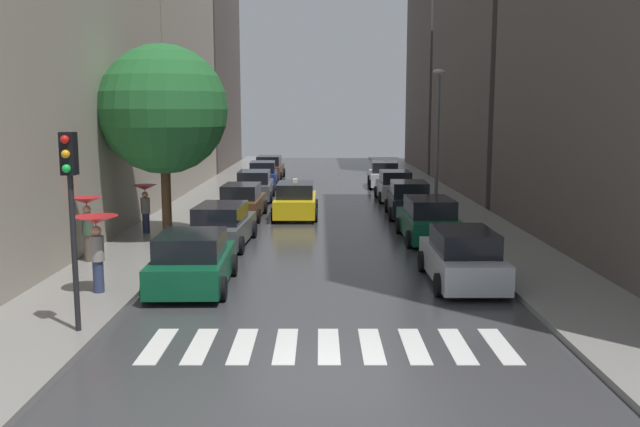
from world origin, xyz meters
TOP-DOWN VIEW (x-y plane):
  - ground_plane at (0.00, 24.00)m, footprint 28.00×72.00m
  - sidewalk_left at (-6.50, 24.00)m, footprint 3.00×72.00m
  - sidewalk_right at (6.50, 24.00)m, footprint 3.00×72.00m
  - crosswalk_stripes at (-0.00, 1.67)m, footprint 7.65×2.20m
  - building_left_mid at (-11.00, 30.60)m, footprint 6.00×16.45m
  - building_left_far at (-11.00, 47.55)m, footprint 6.00×15.66m
  - building_right_mid at (11.00, 29.60)m, footprint 6.00×17.06m
  - building_right_far at (11.00, 46.20)m, footprint 6.00×13.96m
  - parked_car_left_nearest at (-3.73, 6.37)m, footprint 2.24×4.18m
  - parked_car_left_second at (-3.78, 12.38)m, footprint 2.24×4.81m
  - parked_car_left_third at (-3.78, 18.82)m, footprint 2.09×4.37m
  - parked_car_left_fourth at (-3.83, 25.39)m, footprint 2.19×4.66m
  - parked_car_left_fifth at (-3.88, 31.58)m, footprint 2.14×4.37m
  - parked_car_left_sixth at (-3.89, 37.34)m, footprint 2.14×4.58m
  - parked_car_right_nearest at (3.87, 6.85)m, footprint 2.02×4.36m
  - parked_car_right_second at (3.95, 13.41)m, footprint 2.13×4.53m
  - parked_car_right_third at (3.96, 19.29)m, footprint 2.13×4.32m
  - parked_car_right_fourth at (3.96, 25.19)m, footprint 2.02×4.13m
  - parked_car_right_fifth at (3.99, 31.78)m, footprint 2.19×4.28m
  - taxi_midroad at (-1.32, 19.19)m, footprint 2.08×4.52m
  - pedestrian_foreground at (-7.04, 14.27)m, footprint 0.92×0.92m
  - pedestrian_near_tree at (-7.54, 9.12)m, footprint 0.96×0.96m
  - pedestrian_by_kerb at (-6.02, 5.38)m, footprint 1.15×1.15m
  - street_tree_left at (-5.96, 13.21)m, footprint 4.77×4.77m
  - traffic_light_left_corner at (-5.45, 2.22)m, footprint 0.30×0.42m
  - lamp_post_right at (5.55, 21.13)m, footprint 0.60×0.28m

SIDE VIEW (x-z plane):
  - ground_plane at x=0.00m, z-range -0.04..0.00m
  - crosswalk_stripes at x=0.00m, z-range 0.00..0.01m
  - sidewalk_left at x=-6.50m, z-range 0.00..0.15m
  - sidewalk_right at x=6.50m, z-range 0.00..0.15m
  - parked_car_left_second at x=-3.78m, z-range -0.04..1.51m
  - parked_car_left_nearest at x=-3.73m, z-range -0.05..1.53m
  - parked_car_left_third at x=-3.78m, z-range -0.05..1.55m
  - parked_car_right_nearest at x=3.87m, z-range -0.05..1.55m
  - taxi_midroad at x=-1.32m, z-range -0.14..1.67m
  - parked_car_left_fourth at x=-3.83m, z-range -0.05..1.59m
  - parked_car_right_fourth at x=3.96m, z-range -0.05..1.60m
  - parked_car_right_second at x=3.95m, z-range -0.05..1.60m
  - parked_car_right_fifth at x=3.99m, z-range -0.05..1.61m
  - parked_car_right_third at x=3.96m, z-range -0.05..1.61m
  - parked_car_left_sixth at x=-3.89m, z-range -0.06..1.63m
  - parked_car_left_fifth at x=-3.88m, z-range -0.06..1.64m
  - pedestrian_foreground at x=-7.04m, z-range 0.54..2.44m
  - pedestrian_near_tree at x=-7.54m, z-range 0.59..2.64m
  - pedestrian_by_kerb at x=-6.02m, z-range 0.68..2.71m
  - traffic_light_left_corner at x=-5.45m, z-range 1.14..5.44m
  - lamp_post_right at x=5.55m, z-range 0.68..7.43m
  - street_tree_left at x=-5.96m, z-range 1.35..8.54m
  - building_right_mid at x=11.00m, z-range 0.00..14.29m
  - building_left_mid at x=-11.00m, z-range 0.00..18.52m
  - building_right_far at x=11.00m, z-range 0.00..20.34m
  - building_left_far at x=-11.00m, z-range 0.00..24.34m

